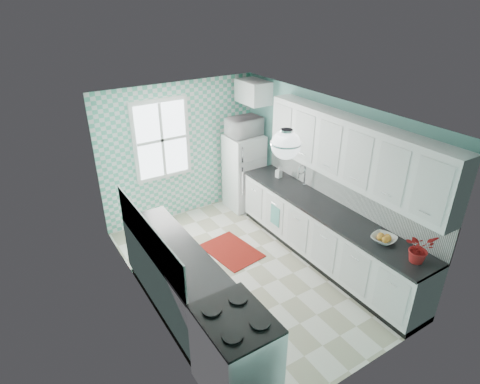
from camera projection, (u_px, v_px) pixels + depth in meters
floor at (246, 271)px, 6.20m from camera, size 3.00×4.40×0.02m
ceiling at (247, 112)px, 5.05m from camera, size 3.00×4.40×0.02m
wall_back at (180, 151)px, 7.29m from camera, size 3.00×0.02×2.50m
wall_front at (369, 289)px, 3.96m from camera, size 3.00×0.02×2.50m
wall_left at (143, 231)px, 4.90m from camera, size 0.02×4.40×2.50m
wall_right at (326, 176)px, 6.34m from camera, size 0.02×4.40×2.50m
accent_wall at (181, 152)px, 7.27m from camera, size 3.00×0.01×2.50m
window at (162, 140)px, 6.94m from camera, size 1.04×0.05×1.44m
backsplash_right at (343, 189)px, 6.06m from camera, size 0.02×3.60×0.51m
backsplash_left at (148, 237)px, 4.88m from camera, size 0.02×2.15×0.51m
upper_cabinets_right at (352, 151)px, 5.51m from camera, size 0.33×3.20×0.90m
upper_cabinet_fridge at (252, 91)px, 7.16m from camera, size 0.40×0.74×0.40m
ceiling_light at (286, 144)px, 4.53m from camera, size 0.34×0.34×0.35m
base_cabinets_right at (324, 236)px, 6.26m from camera, size 0.60×3.60×0.90m
countertop_right at (327, 210)px, 6.04m from camera, size 0.63×3.60×0.04m
base_cabinets_left at (174, 277)px, 5.36m from camera, size 0.60×2.15×0.90m
countertop_left at (173, 248)px, 5.15m from camera, size 0.63×2.15×0.04m
fridge at (244, 172)px, 7.73m from camera, size 0.64×0.64×1.47m
stove at (236, 353)px, 4.15m from camera, size 0.67×0.84×1.01m
sink at (296, 190)px, 6.61m from camera, size 0.50×0.42×0.53m
rug at (232, 251)px, 6.65m from camera, size 0.80×1.05×0.02m
dish_towel at (275, 216)px, 6.75m from camera, size 0.07×0.23×0.35m
fruit_bowl at (384, 239)px, 5.23m from camera, size 0.38×0.38×0.08m
potted_plant at (419, 248)px, 4.79m from camera, size 0.37×0.32×0.38m
soap_bottle at (279, 172)px, 6.98m from camera, size 0.10×0.11×0.20m
microwave at (244, 127)px, 7.31m from camera, size 0.63×0.45×0.34m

